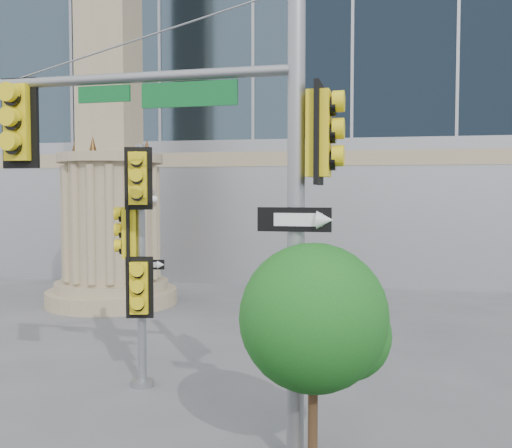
# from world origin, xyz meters

# --- Properties ---
(ground) EXTENTS (120.00, 120.00, 0.00)m
(ground) POSITION_xyz_m (0.00, 0.00, 0.00)
(ground) COLOR #545456
(ground) RESTS_ON ground
(monument) EXTENTS (4.40, 4.40, 16.60)m
(monument) POSITION_xyz_m (-6.00, 9.00, 5.52)
(monument) COLOR #9B8B69
(monument) RESTS_ON ground
(main_signal_pole) EXTENTS (5.05, 0.74, 6.52)m
(main_signal_pole) POSITION_xyz_m (0.25, -1.44, 4.04)
(main_signal_pole) COLOR slate
(main_signal_pole) RESTS_ON ground
(secondary_signal_pole) EXTENTS (0.86, 0.62, 4.72)m
(secondary_signal_pole) POSITION_xyz_m (-1.90, 1.12, 2.77)
(secondary_signal_pole) COLOR slate
(secondary_signal_pole) RESTS_ON ground
(street_tree) EXTENTS (2.01, 1.96, 3.13)m
(street_tree) POSITION_xyz_m (1.73, -1.78, 2.06)
(street_tree) COLOR #9B8B69
(street_tree) RESTS_ON ground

